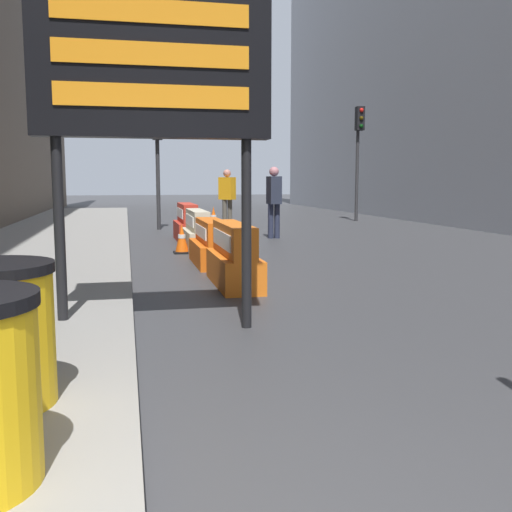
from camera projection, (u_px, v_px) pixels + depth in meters
The scene contains 12 objects.
message_board at pixel (152, 57), 5.59m from camera, with size 2.36×0.36×3.49m.
jersey_barrier_orange_near at pixel (234, 258), 8.51m from camera, with size 0.55×1.84×0.89m.
jersey_barrier_orange_far at pixel (212, 245), 10.63m from camera, with size 0.65×1.80×0.80m.
jersey_barrier_cream at pixel (197, 233), 12.81m from camera, with size 0.53×1.83×0.86m.
jersey_barrier_red_striped at pixel (187, 224), 14.90m from camera, with size 0.57×1.84×0.92m.
traffic_cone_near at pixel (220, 240), 12.24m from camera, with size 0.32×0.32×0.57m.
traffic_cone_mid at pixel (182, 239), 12.27m from camera, with size 0.34×0.34×0.61m.
traffic_cone_far at pixel (214, 218), 18.17m from camera, with size 0.39×0.39×0.70m.
traffic_light_near_curb at pixel (157, 144), 17.84m from camera, with size 0.28×0.45×3.53m.
traffic_light_far_side at pixel (359, 139), 21.64m from camera, with size 0.28×0.45×4.12m.
pedestrian_worker at pixel (274, 196), 15.35m from camera, with size 0.31×0.49×1.84m.
pedestrian_passerby at pixel (227, 193), 18.87m from camera, with size 0.54×0.54×1.83m.
Camera 1 is at (-0.04, -1.82, 1.49)m, focal length 42.00 mm.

